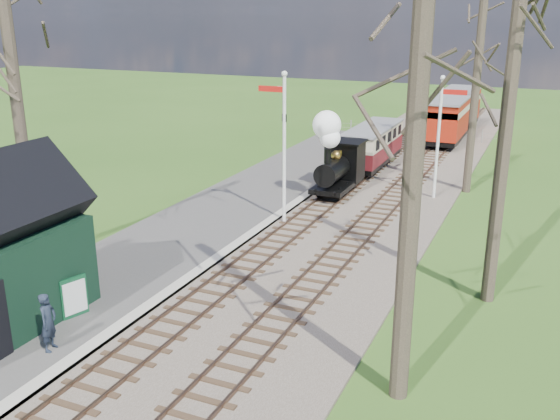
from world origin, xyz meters
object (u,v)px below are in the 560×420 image
(coach, at_px, (373,144))
(semaphore_far, at_px, (441,129))
(locomotive, at_px, (337,158))
(person, at_px, (48,322))
(sign_board, at_px, (74,297))
(red_carriage_a, at_px, (446,120))
(red_carriage_b, at_px, (459,108))
(semaphore_near, at_px, (283,137))

(coach, bearing_deg, semaphore_far, -46.83)
(semaphore_far, height_order, locomotive, semaphore_far)
(locomotive, distance_m, person, 16.66)
(semaphore_far, xyz_separation_m, sign_board, (-7.04, -16.22, -2.57))
(coach, bearing_deg, red_carriage_a, 72.34)
(person, bearing_deg, red_carriage_a, -22.37)
(red_carriage_b, height_order, sign_board, red_carriage_b)
(semaphore_far, height_order, person, semaphore_far)
(semaphore_far, height_order, sign_board, semaphore_far)
(semaphore_near, relative_size, sign_board, 5.31)
(semaphore_near, xyz_separation_m, person, (-1.21, -11.91, -2.65))
(locomotive, bearing_deg, semaphore_near, -99.34)
(red_carriage_b, bearing_deg, semaphore_far, -84.47)
(locomotive, bearing_deg, coach, 89.89)
(red_carriage_b, relative_size, sign_board, 4.92)
(red_carriage_a, height_order, person, red_carriage_a)
(locomotive, distance_m, red_carriage_a, 14.47)
(red_carriage_a, bearing_deg, semaphore_near, -100.14)
(semaphore_far, height_order, coach, semaphore_far)
(semaphore_near, relative_size, semaphore_far, 1.09)
(semaphore_near, xyz_separation_m, locomotive, (0.76, 4.60, -1.73))
(red_carriage_a, distance_m, person, 31.09)
(red_carriage_b, distance_m, sign_board, 34.96)
(locomotive, xyz_separation_m, coach, (0.01, 6.06, -0.50))
(red_carriage_a, relative_size, person, 3.73)
(red_carriage_a, xyz_separation_m, red_carriage_b, (0.00, 5.50, 0.00))
(person, bearing_deg, semaphore_far, -33.43)
(coach, distance_m, sign_board, 21.06)
(locomotive, bearing_deg, red_carriage_a, 79.60)
(coach, bearing_deg, person, -95.01)
(semaphore_near, distance_m, red_carriage_b, 24.64)
(semaphore_near, bearing_deg, person, -95.81)
(semaphore_far, xyz_separation_m, coach, (-4.37, 4.66, -1.96))
(coach, relative_size, red_carriage_a, 1.13)
(sign_board, bearing_deg, person, -67.95)
(semaphore_far, xyz_separation_m, locomotive, (-4.39, -1.40, -1.46))
(locomotive, xyz_separation_m, person, (-1.97, -16.52, -0.92))
(semaphore_far, distance_m, coach, 6.69)
(semaphore_near, xyz_separation_m, red_carriage_b, (3.37, 24.33, -1.96))
(person, bearing_deg, locomotive, -20.69)
(red_carriage_b, bearing_deg, locomotive, -97.54)
(semaphore_far, distance_m, red_carriage_b, 18.49)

